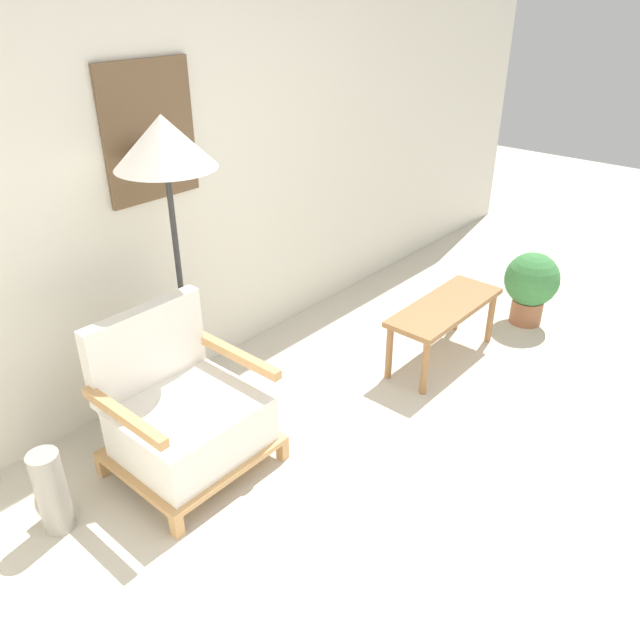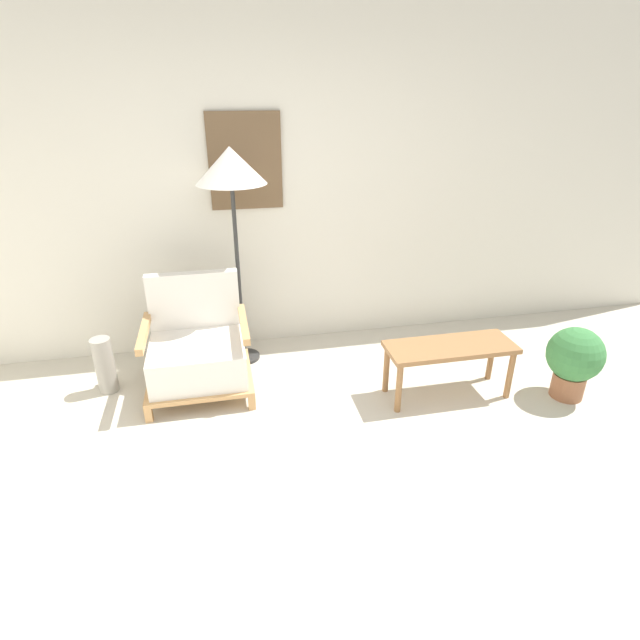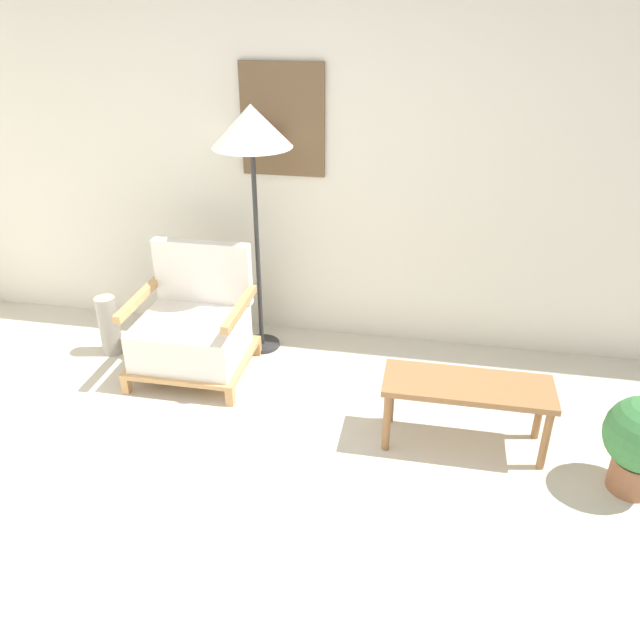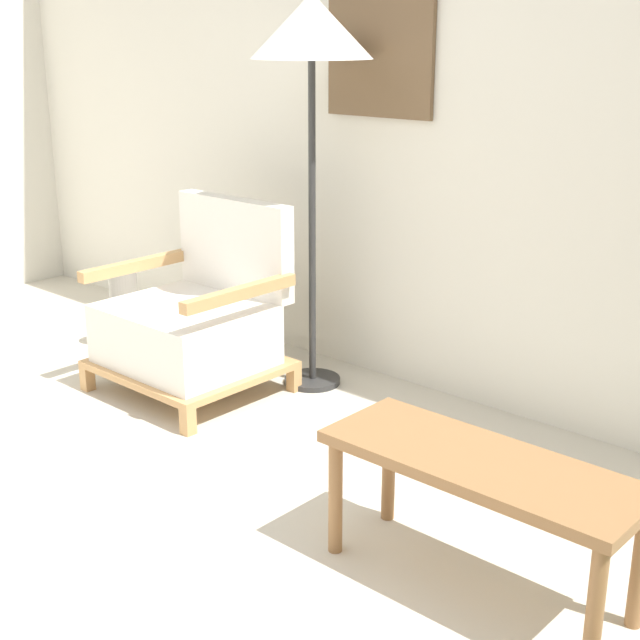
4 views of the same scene
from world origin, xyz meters
name	(u,v)px [view 2 (image 2 of 4)]	position (x,y,z in m)	size (l,w,h in m)	color
ground_plane	(343,553)	(0.00, 0.00, 0.00)	(14.00, 14.00, 0.00)	beige
wall_back	(272,186)	(0.00, 2.39, 1.35)	(8.00, 0.09, 2.70)	silver
armchair	(198,351)	(-0.68, 1.65, 0.32)	(0.75, 0.67, 0.83)	tan
floor_lamp	(231,173)	(-0.33, 2.05, 1.51)	(0.51, 0.51, 1.69)	#2D2D2D
coffee_table	(450,352)	(1.09, 1.20, 0.35)	(0.92, 0.35, 0.41)	olive
vase	(105,365)	(-1.36, 1.77, 0.22)	(0.14, 0.14, 0.43)	#9E998E
potted_plant	(574,359)	(1.95, 0.99, 0.31)	(0.39, 0.39, 0.55)	#935B3D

